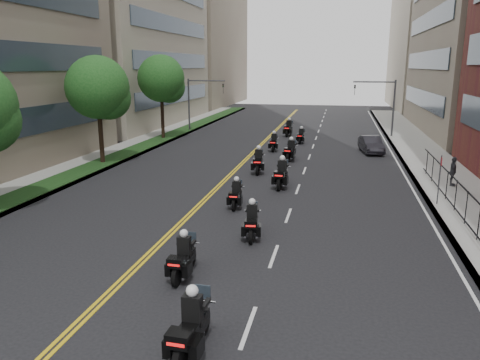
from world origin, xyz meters
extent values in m
cube|color=gray|center=(12.00, 25.00, 0.07)|extent=(4.00, 90.00, 0.15)
cube|color=gray|center=(-12.00, 25.00, 0.07)|extent=(4.00, 90.00, 0.15)
cube|color=#153513|center=(-11.20, 25.00, 0.17)|extent=(2.00, 90.00, 0.04)
cube|color=#333F4C|center=(13.95, 48.00, 3.50)|extent=(0.12, 24.08, 1.80)
cube|color=#333F4C|center=(13.95, 48.00, 7.50)|extent=(0.12, 24.08, 1.80)
cube|color=#333F4C|center=(13.95, 48.00, 11.50)|extent=(0.12, 24.08, 1.80)
cube|color=#A59A85|center=(21.50, 78.00, 13.00)|extent=(15.00, 28.00, 26.00)
cube|color=#333F4C|center=(-13.95, 48.00, 3.50)|extent=(0.12, 24.08, 1.80)
cube|color=#333F4C|center=(-13.95, 48.00, 7.50)|extent=(0.12, 24.08, 1.80)
cube|color=#333F4C|center=(-13.95, 48.00, 11.50)|extent=(0.12, 24.08, 1.80)
cube|color=#7C6A5A|center=(-22.00, 78.00, 13.00)|extent=(16.00, 28.00, 26.00)
cylinder|color=black|center=(-11.20, 24.00, 2.55)|extent=(0.32, 0.32, 5.11)
sphere|color=#1A4E1A|center=(-11.20, 24.00, 5.47)|extent=(4.40, 4.40, 4.40)
sphere|color=#1A4E1A|center=(-10.60, 24.40, 4.75)|extent=(3.08, 3.08, 3.08)
cylinder|color=black|center=(-11.20, 36.00, 2.69)|extent=(0.32, 0.32, 5.39)
sphere|color=#1A4E1A|center=(-11.20, 36.00, 5.78)|extent=(4.40, 4.40, 4.40)
sphere|color=#1A4E1A|center=(-10.60, 36.40, 5.00)|extent=(3.08, 3.08, 3.08)
cylinder|color=#3F3F44|center=(10.50, 42.00, 2.80)|extent=(0.18, 0.18, 5.60)
cylinder|color=#3F3F44|center=(8.50, 42.00, 5.40)|extent=(4.00, 0.14, 0.14)
imported|color=black|center=(6.70, 42.00, 4.60)|extent=(0.16, 0.20, 1.00)
cylinder|color=#3F3F44|center=(-10.50, 42.00, 2.80)|extent=(0.18, 0.18, 5.60)
cylinder|color=#3F3F44|center=(-8.50, 42.00, 5.40)|extent=(4.00, 0.14, 0.14)
imported|color=black|center=(-6.70, 42.00, 4.60)|extent=(0.16, 0.20, 1.00)
cylinder|color=black|center=(2.03, 2.71, 0.36)|extent=(0.18, 0.73, 0.73)
cylinder|color=black|center=(2.10, 4.42, 0.36)|extent=(0.18, 0.73, 0.73)
cube|color=black|center=(2.06, 3.56, 0.66)|extent=(0.50, 1.46, 0.43)
cube|color=silver|center=(2.07, 3.62, 0.42)|extent=(0.43, 0.60, 0.32)
cube|color=black|center=(2.03, 2.71, 0.92)|extent=(0.57, 0.47, 0.34)
cube|color=red|center=(2.02, 2.48, 0.90)|extent=(0.43, 0.05, 0.07)
cube|color=black|center=(2.07, 3.62, 1.20)|extent=(0.48, 0.32, 0.66)
sphere|color=silver|center=(2.07, 3.63, 1.65)|extent=(0.31, 0.31, 0.31)
cylinder|color=black|center=(0.46, 6.90, 0.33)|extent=(0.14, 0.67, 0.67)
cylinder|color=black|center=(0.47, 8.47, 0.33)|extent=(0.14, 0.67, 0.67)
cube|color=black|center=(0.46, 7.69, 0.61)|extent=(0.42, 1.33, 0.39)
cube|color=silver|center=(0.46, 7.73, 0.38)|extent=(0.38, 0.54, 0.29)
cube|color=black|center=(0.46, 6.90, 0.84)|extent=(0.51, 0.41, 0.31)
cube|color=red|center=(0.46, 6.69, 0.82)|extent=(0.39, 0.03, 0.07)
cube|color=black|center=(0.46, 7.73, 1.10)|extent=(0.43, 0.28, 0.61)
sphere|color=silver|center=(0.46, 7.74, 1.51)|extent=(0.28, 0.28, 0.28)
cylinder|color=black|center=(2.12, 11.05, 0.33)|extent=(0.22, 0.68, 0.67)
cylinder|color=black|center=(1.92, 12.61, 0.33)|extent=(0.22, 0.68, 0.67)
cube|color=black|center=(2.02, 11.83, 0.61)|extent=(0.59, 1.37, 0.39)
cube|color=silver|center=(2.01, 11.88, 0.38)|extent=(0.44, 0.59, 0.30)
cube|color=black|center=(2.12, 11.05, 0.85)|extent=(0.56, 0.48, 0.31)
cube|color=red|center=(2.15, 10.84, 0.83)|extent=(0.39, 0.08, 0.07)
cube|color=black|center=(2.01, 11.88, 1.10)|extent=(0.47, 0.33, 0.61)
sphere|color=silver|center=(2.01, 11.89, 1.52)|extent=(0.29, 0.29, 0.29)
cylinder|color=black|center=(0.50, 15.15, 0.32)|extent=(0.16, 0.64, 0.63)
cylinder|color=black|center=(0.42, 16.63, 0.32)|extent=(0.16, 0.64, 0.63)
cube|color=black|center=(0.46, 15.89, 0.57)|extent=(0.46, 1.27, 0.37)
cube|color=silver|center=(0.46, 15.93, 0.36)|extent=(0.38, 0.53, 0.28)
cube|color=black|center=(0.50, 15.15, 0.80)|extent=(0.50, 0.41, 0.30)
cube|color=red|center=(0.51, 14.95, 0.78)|extent=(0.37, 0.05, 0.06)
cube|color=black|center=(0.46, 15.93, 1.04)|extent=(0.42, 0.28, 0.57)
sphere|color=silver|center=(0.46, 15.94, 1.43)|extent=(0.27, 0.27, 0.27)
cylinder|color=black|center=(2.18, 19.40, 0.38)|extent=(0.19, 0.77, 0.76)
cylinder|color=black|center=(2.26, 21.19, 0.38)|extent=(0.19, 0.77, 0.76)
cube|color=black|center=(2.22, 20.29, 0.69)|extent=(0.54, 1.53, 0.45)
cube|color=silver|center=(2.23, 20.35, 0.44)|extent=(0.45, 0.63, 0.34)
cube|color=black|center=(2.18, 19.40, 0.96)|extent=(0.60, 0.50, 0.36)
cube|color=red|center=(2.17, 19.16, 0.94)|extent=(0.45, 0.05, 0.08)
cube|color=black|center=(2.23, 20.35, 1.25)|extent=(0.51, 0.34, 0.69)
sphere|color=silver|center=(2.23, 20.36, 1.72)|extent=(0.32, 0.32, 0.32)
cylinder|color=black|center=(0.31, 22.92, 0.37)|extent=(0.22, 0.75, 0.74)
cylinder|color=black|center=(0.15, 24.66, 0.37)|extent=(0.22, 0.75, 0.74)
cube|color=black|center=(0.23, 23.79, 0.68)|extent=(0.59, 1.51, 0.44)
cube|color=silver|center=(0.22, 23.85, 0.42)|extent=(0.47, 0.63, 0.33)
cube|color=black|center=(0.31, 22.92, 0.94)|extent=(0.61, 0.51, 0.35)
cube|color=red|center=(0.33, 22.70, 0.92)|extent=(0.44, 0.07, 0.08)
cube|color=black|center=(0.22, 23.85, 1.22)|extent=(0.51, 0.35, 0.68)
sphere|color=silver|center=(0.22, 23.86, 1.68)|extent=(0.32, 0.32, 0.32)
cylinder|color=black|center=(1.79, 27.52, 0.36)|extent=(0.25, 0.74, 0.72)
cylinder|color=black|center=(2.02, 29.21, 0.36)|extent=(0.25, 0.74, 0.72)
cube|color=black|center=(1.91, 28.36, 0.66)|extent=(0.64, 1.48, 0.43)
cube|color=silver|center=(1.91, 28.42, 0.41)|extent=(0.48, 0.64, 0.32)
cube|color=black|center=(1.79, 27.52, 0.91)|extent=(0.61, 0.52, 0.34)
cube|color=red|center=(1.76, 27.30, 0.89)|extent=(0.43, 0.09, 0.07)
cube|color=black|center=(1.91, 28.42, 1.19)|extent=(0.50, 0.36, 0.66)
sphere|color=silver|center=(1.92, 28.43, 1.64)|extent=(0.31, 0.31, 0.31)
cylinder|color=black|center=(0.11, 31.42, 0.34)|extent=(0.17, 0.68, 0.67)
cylinder|color=black|center=(0.05, 33.01, 0.34)|extent=(0.17, 0.68, 0.67)
cube|color=black|center=(0.08, 32.22, 0.62)|extent=(0.47, 1.36, 0.40)
cube|color=silver|center=(0.08, 32.27, 0.39)|extent=(0.40, 0.56, 0.30)
cube|color=black|center=(0.11, 31.42, 0.85)|extent=(0.53, 0.44, 0.32)
cube|color=red|center=(0.12, 31.22, 0.83)|extent=(0.40, 0.05, 0.07)
cube|color=black|center=(0.08, 32.27, 1.11)|extent=(0.45, 0.30, 0.62)
sphere|color=silver|center=(0.08, 32.28, 1.53)|extent=(0.29, 0.29, 0.29)
cylinder|color=black|center=(1.94, 35.88, 0.32)|extent=(0.18, 0.64, 0.63)
cylinder|color=black|center=(2.06, 37.36, 0.32)|extent=(0.18, 0.64, 0.63)
cube|color=black|center=(2.00, 36.62, 0.58)|extent=(0.49, 1.28, 0.37)
cube|color=silver|center=(2.00, 36.67, 0.36)|extent=(0.39, 0.54, 0.28)
cube|color=black|center=(1.94, 35.88, 0.80)|extent=(0.51, 0.43, 0.30)
cube|color=red|center=(1.92, 35.68, 0.78)|extent=(0.37, 0.06, 0.07)
cube|color=black|center=(2.00, 36.67, 1.04)|extent=(0.43, 0.29, 0.58)
sphere|color=silver|center=(2.00, 36.68, 1.43)|extent=(0.27, 0.27, 0.27)
cylinder|color=black|center=(0.31, 39.95, 0.37)|extent=(0.23, 0.76, 0.75)
cylinder|color=black|center=(0.49, 41.70, 0.37)|extent=(0.23, 0.76, 0.75)
cube|color=black|center=(0.40, 40.83, 0.68)|extent=(0.61, 1.53, 0.44)
cube|color=silver|center=(0.41, 40.88, 0.43)|extent=(0.48, 0.64, 0.33)
cube|color=black|center=(0.31, 39.95, 0.95)|extent=(0.62, 0.52, 0.35)
cube|color=red|center=(0.29, 39.72, 0.93)|extent=(0.44, 0.08, 0.08)
cube|color=black|center=(0.41, 40.88, 1.23)|extent=(0.51, 0.35, 0.68)
sphere|color=silver|center=(0.41, 40.89, 1.70)|extent=(0.32, 0.32, 0.32)
imported|color=black|center=(8.00, 32.94, 0.67)|extent=(2.05, 4.23, 1.34)
imported|color=#3C3C43|center=(11.94, 22.09, 1.00)|extent=(0.61, 1.06, 1.70)
camera|label=1|loc=(5.36, -6.26, 6.96)|focal=35.00mm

